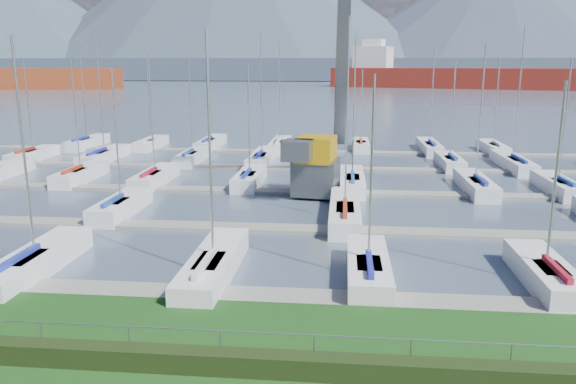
# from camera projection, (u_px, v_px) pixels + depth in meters

# --- Properties ---
(water) EXTENTS (800.00, 540.00, 0.20)m
(water) POSITION_uv_depth(u_px,v_px,m) (338.00, 84.00, 270.23)
(water) COLOR #4A596C
(hedge) EXTENTS (80.00, 0.70, 0.70)m
(hedge) POSITION_uv_depth(u_px,v_px,m) (249.00, 363.00, 17.53)
(hedge) COLOR black
(hedge) RESTS_ON grass
(fence) EXTENTS (80.00, 0.04, 0.04)m
(fence) POSITION_uv_depth(u_px,v_px,m) (251.00, 332.00, 17.73)
(fence) COLOR gray
(fence) RESTS_ON grass
(foothill) EXTENTS (900.00, 80.00, 12.00)m
(foothill) POSITION_uv_depth(u_px,v_px,m) (340.00, 69.00, 336.68)
(foothill) COLOR #404D5E
(foothill) RESTS_ON water
(mountains) EXTENTS (1190.00, 360.00, 115.00)m
(mountains) POSITION_uv_depth(u_px,v_px,m) (352.00, 9.00, 399.21)
(mountains) COLOR #475568
(mountains) RESTS_ON water
(docks) EXTENTS (90.00, 41.60, 0.25)m
(docks) POSITION_uv_depth(u_px,v_px,m) (306.00, 192.00, 43.26)
(docks) COLOR slate
(docks) RESTS_ON water
(crane) EXTENTS (4.85, 13.35, 22.35)m
(crane) POSITION_uv_depth(u_px,v_px,m) (323.00, 120.00, 42.08)
(crane) COLOR #525559
(crane) RESTS_ON water
(cargo_ship_mid) EXTENTS (105.04, 47.33, 21.50)m
(cargo_ship_mid) POSITION_uv_depth(u_px,v_px,m) (452.00, 78.00, 223.04)
(cargo_ship_mid) COLOR maroon
(cargo_ship_mid) RESTS_ON water
(sailboat_fleet) EXTENTS (75.72, 50.62, 13.34)m
(sailboat_fleet) POSITION_uv_depth(u_px,v_px,m) (275.00, 115.00, 45.18)
(sailboat_fleet) COLOR navy
(sailboat_fleet) RESTS_ON water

